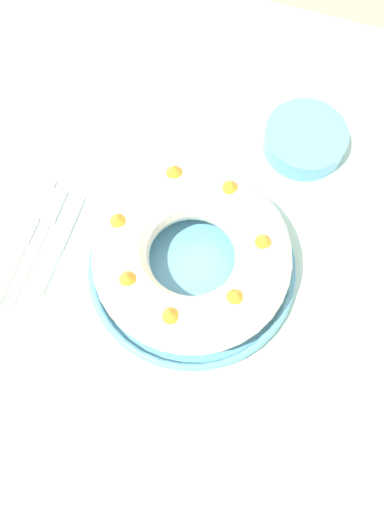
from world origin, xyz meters
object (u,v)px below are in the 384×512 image
at_px(fork, 40,237).
at_px(cake_knife, 56,250).
at_px(serving_knife, 19,250).
at_px(serving_dish, 192,269).
at_px(side_bowl, 305,140).
at_px(napkin, 366,358).
at_px(bundt_cake, 192,256).

xyz_separation_m(fork, cake_knife, (0.03, -0.01, 0.00)).
distance_m(serving_knife, cake_knife, 0.06).
bearing_deg(serving_knife, serving_dish, 9.32).
distance_m(side_bowl, napkin, 0.37).
relative_size(cake_knife, side_bowl, 1.30).
bearing_deg(serving_dish, cake_knife, -171.73).
bearing_deg(serving_knife, napkin, -0.93).
bearing_deg(side_bowl, bundt_cake, -111.93).
height_order(serving_dish, serving_knife, serving_dish).
xyz_separation_m(bundt_cake, side_bowl, (0.11, 0.27, -0.05)).
xyz_separation_m(bundt_cake, napkin, (0.28, -0.05, -0.07)).
height_order(bundt_cake, serving_knife, bundt_cake).
bearing_deg(bundt_cake, serving_knife, -169.92).
relative_size(serving_knife, side_bowl, 1.60).
relative_size(fork, napkin, 1.39).
bearing_deg(side_bowl, serving_dish, -111.91).
xyz_separation_m(fork, side_bowl, (0.36, 0.29, 0.02)).
bearing_deg(fork, cake_knife, -23.76).
bearing_deg(napkin, serving_knife, 179.82).
xyz_separation_m(serving_knife, cake_knife, (0.06, 0.02, 0.00)).
bearing_deg(bundt_cake, napkin, -9.94).
height_order(cake_knife, napkin, cake_knife).
relative_size(serving_dish, fork, 1.58).
distance_m(cake_knife, side_bowl, 0.44).
xyz_separation_m(serving_dish, side_bowl, (0.11, 0.27, 0.01)).
bearing_deg(side_bowl, napkin, -61.65).
height_order(serving_dish, fork, serving_dish).
bearing_deg(cake_knife, fork, 155.33).
relative_size(bundt_cake, napkin, 2.01).
height_order(serving_knife, side_bowl, side_bowl).
bearing_deg(side_bowl, cake_knife, -136.80).
xyz_separation_m(fork, napkin, (0.53, -0.03, -0.00)).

